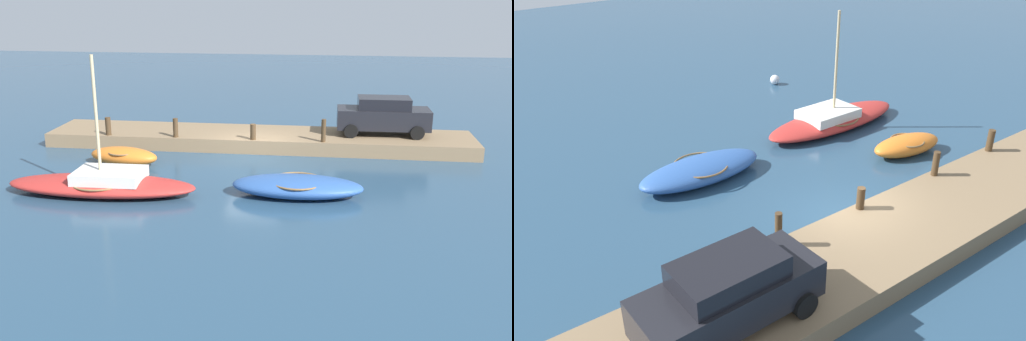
{
  "view_description": "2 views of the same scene",
  "coord_description": "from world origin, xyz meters",
  "views": [
    {
      "loc": [
        -3.45,
        25.49,
        7.33
      ],
      "look_at": [
        -0.66,
        4.19,
        0.64
      ],
      "focal_mm": 41.5,
      "sensor_mm": 36.0,
      "label": 1
    },
    {
      "loc": [
        -10.57,
        -10.04,
        9.34
      ],
      "look_at": [
        -0.93,
        2.74,
        0.92
      ],
      "focal_mm": 37.3,
      "sensor_mm": 36.0,
      "label": 2
    }
  ],
  "objects": [
    {
      "name": "motorboat_blue",
      "position": [
        -2.29,
        5.1,
        0.39
      ],
      "size": [
        4.8,
        2.04,
        0.77
      ],
      "rotation": [
        0.0,
        0.0,
        -0.0
      ],
      "color": "#2D569E",
      "rests_on": "ground_plane"
    },
    {
      "name": "mooring_post_mid_west",
      "position": [
        0.1,
        -0.52,
        1.0
      ],
      "size": [
        0.26,
        0.26,
        0.72
      ],
      "primitive_type": "cylinder",
      "color": "#47331E",
      "rests_on": "dock_platform"
    },
    {
      "name": "dinghy_orange",
      "position": [
        5.36,
        2.02,
        0.39
      ],
      "size": [
        3.24,
        1.76,
        0.77
      ],
      "rotation": [
        0.0,
        0.0,
        -0.16
      ],
      "color": "orange",
      "rests_on": "ground_plane"
    },
    {
      "name": "dock_platform",
      "position": [
        0.0,
        -1.94,
        0.32
      ],
      "size": [
        20.15,
        3.35,
        0.64
      ],
      "primitive_type": "cube",
      "color": "#846B4C",
      "rests_on": "ground_plane"
    },
    {
      "name": "parked_car",
      "position": [
        -5.83,
        -2.28,
        1.56
      ],
      "size": [
        4.3,
        1.93,
        1.78
      ],
      "rotation": [
        0.0,
        0.0,
        0.02
      ],
      "color": "black",
      "rests_on": "dock_platform"
    },
    {
      "name": "mooring_post_east",
      "position": [
        6.98,
        -0.52,
        1.06
      ],
      "size": [
        0.26,
        0.26,
        0.84
      ],
      "primitive_type": "cylinder",
      "color": "#47331E",
      "rests_on": "dock_platform"
    },
    {
      "name": "mooring_post_mid_east",
      "position": [
        3.72,
        -0.52,
        1.09
      ],
      "size": [
        0.23,
        0.23,
        0.88
      ],
      "primitive_type": "cylinder",
      "color": "#47331E",
      "rests_on": "dock_platform"
    },
    {
      "name": "mooring_post_west",
      "position": [
        -3.1,
        -0.52,
        1.16
      ],
      "size": [
        0.21,
        0.21,
        1.03
      ],
      "primitive_type": "cylinder",
      "color": "#47331E",
      "rests_on": "dock_platform"
    },
    {
      "name": "sailboat_red",
      "position": [
        4.84,
        5.78,
        0.4
      ],
      "size": [
        7.11,
        2.3,
        5.1
      ],
      "rotation": [
        0.0,
        0.0,
        0.02
      ],
      "color": "#B72D28",
      "rests_on": "ground_plane"
    },
    {
      "name": "ground_plane",
      "position": [
        0.0,
        0.0,
        0.0
      ],
      "size": [
        84.0,
        84.0,
        0.0
      ],
      "primitive_type": "plane",
      "color": "navy"
    }
  ]
}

